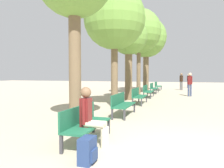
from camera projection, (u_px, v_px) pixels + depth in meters
ground_plane at (187, 158)px, 4.11m from camera, size 80.00×80.00×0.00m
bench_row_0 at (84, 122)px, 5.07m from camera, size 0.53×1.76×0.83m
bench_row_1 at (122, 103)px, 8.29m from camera, size 0.53×1.76×0.83m
bench_row_2 at (138, 95)px, 11.51m from camera, size 0.53×1.76×0.83m
bench_row_3 at (147, 90)px, 14.74m from camera, size 0.53×1.76×0.83m
bench_row_4 at (153, 87)px, 17.96m from camera, size 0.53×1.76×0.83m
bench_row_5 at (157, 85)px, 21.18m from camera, size 0.53×1.76×0.83m
tree_row_1 at (114, 19)px, 10.34m from camera, size 2.94×2.94×5.69m
tree_row_2 at (129, 38)px, 13.22m from camera, size 2.28×2.28×5.03m
tree_row_3 at (139, 31)px, 16.36m from camera, size 3.34×3.34×6.48m
tree_row_4 at (146, 38)px, 19.83m from camera, size 3.66×3.66×6.76m
person_seated at (91, 115)px, 4.80m from camera, size 0.63×0.36×1.30m
backpack at (88, 151)px, 3.86m from camera, size 0.27×0.37×0.47m
pedestrian_near at (181, 80)px, 21.39m from camera, size 0.34×0.29×1.67m
pedestrian_mid at (188, 80)px, 24.55m from camera, size 0.32×0.28×1.60m
pedestrian_far at (190, 83)px, 15.41m from camera, size 0.34×0.27×1.67m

